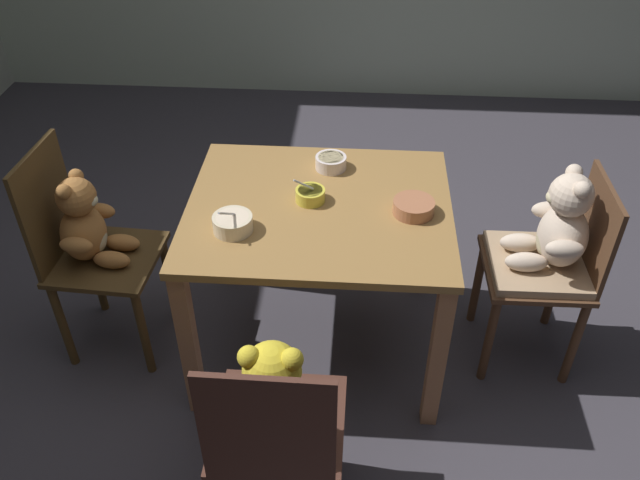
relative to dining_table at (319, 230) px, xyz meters
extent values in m
cube|color=#3E3B43|center=(0.00, 0.00, -0.63)|extent=(5.20, 5.20, 0.04)
cube|color=olive|center=(0.00, 0.00, 0.10)|extent=(0.99, 0.85, 0.03)
cube|color=#9E6B49|center=(-0.45, -0.38, -0.26)|extent=(0.06, 0.06, 0.70)
cube|color=#A56E48|center=(0.45, -0.38, -0.26)|extent=(0.06, 0.06, 0.70)
cube|color=#A07142|center=(-0.45, 0.38, -0.26)|extent=(0.06, 0.06, 0.70)
cube|color=#A47040|center=(0.45, 0.38, -0.26)|extent=(0.06, 0.06, 0.70)
cube|color=#4A351A|center=(-0.85, -0.04, -0.16)|extent=(0.42, 0.42, 0.02)
cube|color=#4A351A|center=(-1.04, -0.03, 0.08)|extent=(0.04, 0.36, 0.47)
cylinder|color=#4A351A|center=(-0.69, -0.22, -0.39)|extent=(0.04, 0.04, 0.44)
cylinder|color=#4A351A|center=(-0.67, 0.12, -0.39)|extent=(0.04, 0.04, 0.44)
cylinder|color=#4A351A|center=(-1.03, -0.20, -0.39)|extent=(0.04, 0.04, 0.44)
cylinder|color=#4A351A|center=(-1.01, 0.14, -0.39)|extent=(0.04, 0.04, 0.44)
ellipsoid|color=#A46B36|center=(-0.92, -0.03, -0.04)|extent=(0.18, 0.21, 0.23)
ellipsoid|color=beige|center=(-0.87, -0.04, -0.05)|extent=(0.07, 0.11, 0.14)
sphere|color=#A46B36|center=(-0.91, -0.04, 0.13)|extent=(0.15, 0.15, 0.15)
ellipsoid|color=beige|center=(-0.86, -0.04, 0.12)|extent=(0.06, 0.06, 0.05)
sphere|color=#A46B36|center=(-0.93, -0.09, 0.19)|extent=(0.06, 0.06, 0.06)
sphere|color=#A46B36|center=(-0.92, 0.02, 0.19)|extent=(0.06, 0.06, 0.06)
ellipsoid|color=#A46B36|center=(-0.90, -0.15, -0.01)|extent=(0.13, 0.07, 0.06)
ellipsoid|color=#A46B36|center=(-0.89, 0.08, -0.01)|extent=(0.13, 0.07, 0.06)
ellipsoid|color=#A46B36|center=(-0.81, -0.10, -0.12)|extent=(0.15, 0.08, 0.07)
ellipsoid|color=#A46B36|center=(-0.80, 0.01, -0.12)|extent=(0.15, 0.08, 0.07)
cube|color=#543622|center=(0.85, 0.02, -0.16)|extent=(0.40, 0.41, 0.02)
cube|color=#543622|center=(1.04, 0.02, 0.04)|extent=(0.02, 0.37, 0.39)
cylinder|color=#543622|center=(0.68, 0.18, -0.39)|extent=(0.04, 0.04, 0.44)
cylinder|color=#543622|center=(0.69, -0.16, -0.39)|extent=(0.04, 0.04, 0.44)
cylinder|color=#543622|center=(1.02, 0.19, -0.39)|extent=(0.04, 0.04, 0.44)
cylinder|color=#543622|center=(1.02, -0.15, -0.39)|extent=(0.04, 0.04, 0.44)
cube|color=tan|center=(0.85, 0.02, -0.13)|extent=(0.37, 0.37, 0.04)
ellipsoid|color=beige|center=(0.92, 0.02, 0.01)|extent=(0.19, 0.22, 0.25)
ellipsoid|color=beige|center=(0.86, 0.02, 0.00)|extent=(0.07, 0.12, 0.15)
sphere|color=beige|center=(0.91, 0.02, 0.19)|extent=(0.16, 0.16, 0.16)
ellipsoid|color=beige|center=(0.85, 0.02, 0.18)|extent=(0.06, 0.07, 0.05)
sphere|color=beige|center=(0.92, 0.07, 0.25)|extent=(0.06, 0.06, 0.06)
sphere|color=beige|center=(0.92, -0.04, 0.25)|extent=(0.06, 0.06, 0.06)
ellipsoid|color=beige|center=(0.89, 0.14, 0.04)|extent=(0.14, 0.07, 0.07)
ellipsoid|color=beige|center=(0.90, -0.11, 0.04)|extent=(0.14, 0.07, 0.07)
ellipsoid|color=beige|center=(0.79, 0.07, -0.08)|extent=(0.16, 0.08, 0.08)
ellipsoid|color=beige|center=(0.79, -0.04, -0.08)|extent=(0.16, 0.08, 0.08)
cube|color=#4A2A20|center=(-0.07, -0.78, -0.16)|extent=(0.40, 0.40, 0.02)
cube|color=#4A2A20|center=(-0.07, -0.97, 0.07)|extent=(0.37, 0.02, 0.43)
cylinder|color=#4A2A20|center=(0.10, -0.62, -0.39)|extent=(0.04, 0.04, 0.44)
cylinder|color=#4A2A20|center=(-0.24, -0.61, -0.39)|extent=(0.04, 0.04, 0.44)
ellipsoid|color=yellow|center=(-0.07, -0.85, -0.03)|extent=(0.22, 0.18, 0.25)
ellipsoid|color=beige|center=(-0.07, -0.79, -0.04)|extent=(0.12, 0.07, 0.15)
sphere|color=yellow|center=(-0.07, -0.84, 0.16)|extent=(0.16, 0.16, 0.16)
ellipsoid|color=beige|center=(-0.07, -0.78, 0.15)|extent=(0.07, 0.06, 0.05)
sphere|color=yellow|center=(-0.01, -0.85, 0.22)|extent=(0.06, 0.06, 0.06)
sphere|color=yellow|center=(-0.13, -0.85, 0.22)|extent=(0.06, 0.06, 0.06)
ellipsoid|color=yellow|center=(0.05, -0.83, 0.00)|extent=(0.07, 0.14, 0.07)
ellipsoid|color=yellow|center=(-0.19, -0.83, 0.00)|extent=(0.07, 0.14, 0.07)
ellipsoid|color=yellow|center=(-0.01, -0.72, -0.11)|extent=(0.08, 0.16, 0.08)
ellipsoid|color=yellow|center=(-0.13, -0.72, -0.11)|extent=(0.08, 0.16, 0.08)
cylinder|color=yellow|center=(-0.03, 0.03, 0.14)|extent=(0.11, 0.11, 0.05)
cylinder|color=yellow|center=(-0.03, 0.03, 0.12)|extent=(0.06, 0.06, 0.01)
cylinder|color=beige|center=(-0.03, 0.03, 0.16)|extent=(0.09, 0.09, 0.01)
cylinder|color=#BCBCC1|center=(-0.06, 0.02, 0.19)|extent=(0.08, 0.03, 0.06)
ellipsoid|color=#BCBCC1|center=(-0.03, 0.03, 0.16)|extent=(0.04, 0.03, 0.01)
cylinder|color=beige|center=(-0.29, -0.17, 0.15)|extent=(0.14, 0.14, 0.06)
cylinder|color=beige|center=(-0.29, -0.17, 0.12)|extent=(0.08, 0.08, 0.01)
cylinder|color=beige|center=(-0.29, -0.17, 0.17)|extent=(0.12, 0.12, 0.01)
cylinder|color=#BCBCC1|center=(-0.30, -0.20, 0.21)|extent=(0.04, 0.09, 0.07)
ellipsoid|color=#BCBCC1|center=(-0.29, -0.16, 0.17)|extent=(0.03, 0.04, 0.01)
cylinder|color=#B26E4B|center=(0.35, -0.02, 0.14)|extent=(0.15, 0.15, 0.05)
cylinder|color=#B26E4B|center=(0.35, -0.02, 0.12)|extent=(0.08, 0.08, 0.01)
cylinder|color=beige|center=(0.35, -0.02, 0.16)|extent=(0.13, 0.13, 0.01)
cylinder|color=silver|center=(0.03, 0.27, 0.14)|extent=(0.13, 0.13, 0.05)
cylinder|color=silver|center=(0.03, 0.27, 0.12)|extent=(0.07, 0.07, 0.01)
cylinder|color=beige|center=(0.03, 0.27, 0.16)|extent=(0.10, 0.10, 0.01)
camera|label=1|loc=(0.14, -2.00, 1.52)|focal=36.76mm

